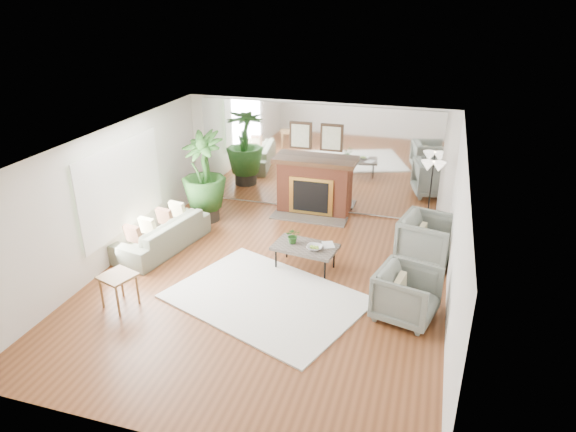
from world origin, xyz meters
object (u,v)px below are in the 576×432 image
(armchair_back, at_px, (428,239))
(side_table, at_px, (118,280))
(fireplace, at_px, (313,186))
(floor_lamp, at_px, (433,172))
(coffee_table, at_px, (305,248))
(sofa, at_px, (163,234))
(armchair_front, at_px, (407,295))
(potted_ficus, at_px, (204,174))

(armchair_back, distance_m, side_table, 5.51)
(fireplace, bearing_deg, floor_lamp, -3.58)
(side_table, bearing_deg, coffee_table, 38.67)
(sofa, xyz_separation_m, armchair_back, (5.00, 0.95, 0.14))
(sofa, height_order, floor_lamp, floor_lamp)
(side_table, xyz_separation_m, floor_lamp, (4.59, 4.38, 0.82))
(fireplace, relative_size, floor_lamp, 1.35)
(side_table, bearing_deg, armchair_front, 12.51)
(floor_lamp, bearing_deg, armchair_front, -92.61)
(sofa, distance_m, side_table, 2.04)
(fireplace, distance_m, side_table, 4.99)
(coffee_table, relative_size, armchair_back, 1.24)
(fireplace, bearing_deg, armchair_back, -31.36)
(coffee_table, distance_m, armchair_front, 2.16)
(coffee_table, bearing_deg, side_table, -141.33)
(sofa, distance_m, potted_ficus, 1.70)
(potted_ficus, bearing_deg, armchair_front, -29.02)
(fireplace, bearing_deg, coffee_table, -78.96)
(coffee_table, bearing_deg, floor_lamp, 48.92)
(armchair_front, height_order, potted_ficus, potted_ficus)
(armchair_front, relative_size, side_table, 1.46)
(coffee_table, relative_size, potted_ficus, 0.61)
(armchair_front, height_order, side_table, armchair_front)
(sofa, xyz_separation_m, side_table, (0.35, -2.01, 0.17))
(armchair_back, bearing_deg, armchair_front, -172.54)
(coffee_table, relative_size, armchair_front, 1.35)
(armchair_back, xyz_separation_m, armchair_front, (-0.22, -1.97, -0.04))
(potted_ficus, bearing_deg, fireplace, 25.34)
(armchair_front, distance_m, floor_lamp, 3.51)
(sofa, bearing_deg, floor_lamp, 126.23)
(armchair_front, height_order, floor_lamp, floor_lamp)
(fireplace, distance_m, sofa, 3.51)
(side_table, bearing_deg, sofa, 99.94)
(side_table, bearing_deg, floor_lamp, 43.69)
(armchair_back, bearing_deg, side_table, 136.16)
(side_table, height_order, floor_lamp, floor_lamp)
(fireplace, relative_size, potted_ficus, 1.03)
(fireplace, bearing_deg, potted_ficus, -154.66)
(potted_ficus, bearing_deg, coffee_table, -29.07)
(armchair_back, bearing_deg, floor_lamp, 16.15)
(armchair_front, relative_size, potted_ficus, 0.45)
(armchair_front, bearing_deg, potted_ficus, 75.21)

